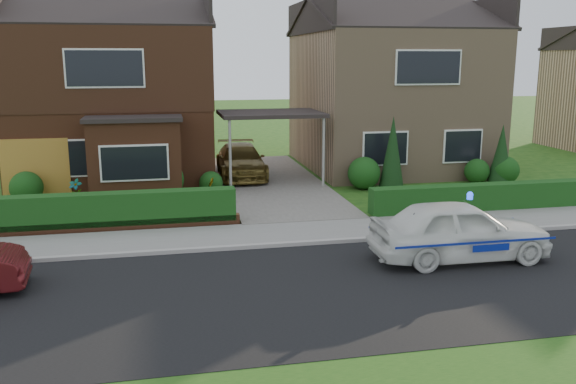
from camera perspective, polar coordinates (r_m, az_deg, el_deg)
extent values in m
plane|color=#174512|center=(13.14, 7.01, -8.75)|extent=(120.00, 120.00, 0.00)
cube|color=black|center=(13.14, 7.01, -8.75)|extent=(60.00, 6.00, 0.02)
cube|color=#9E9993|center=(15.88, 3.49, -4.70)|extent=(60.00, 0.16, 0.12)
cube|color=slate|center=(16.85, 2.55, -3.71)|extent=(60.00, 2.00, 0.10)
cube|color=#666059|center=(23.41, -1.62, 0.89)|extent=(3.80, 12.00, 0.12)
cube|color=brown|center=(25.71, -15.84, 7.86)|extent=(7.20, 8.00, 5.80)
cube|color=white|center=(22.07, -20.39, 2.95)|extent=(1.80, 0.08, 1.30)
cube|color=white|center=(21.82, -12.14, 3.35)|extent=(1.60, 0.08, 1.30)
cube|color=white|center=(21.64, -16.78, 11.02)|extent=(2.60, 0.08, 1.30)
cube|color=black|center=(25.65, -16.03, 11.08)|extent=(7.26, 8.06, 2.90)
cube|color=brown|center=(21.17, -14.08, 2.85)|extent=(3.00, 1.40, 2.70)
cube|color=black|center=(20.99, -14.29, 6.67)|extent=(3.20, 1.60, 0.14)
cube|color=tan|center=(27.47, 9.33, 8.42)|extent=(7.20, 8.00, 5.80)
cube|color=white|center=(23.33, 9.09, 4.04)|extent=(1.80, 0.08, 1.30)
cube|color=white|center=(24.63, 16.02, 4.15)|extent=(1.60, 0.08, 1.30)
cube|color=white|center=(23.70, 12.99, 11.30)|extent=(2.60, 0.08, 1.30)
cube|color=black|center=(23.03, -1.66, 7.34)|extent=(3.80, 3.00, 0.14)
cylinder|color=gray|center=(21.58, -5.43, 3.34)|extent=(0.10, 0.10, 2.70)
cylinder|color=gray|center=(22.20, 3.34, 3.63)|extent=(0.10, 0.10, 2.70)
cube|color=olive|center=(22.25, -22.53, 1.94)|extent=(2.20, 0.10, 2.10)
cube|color=brown|center=(17.57, -17.15, -3.15)|extent=(7.70, 0.25, 0.36)
cube|color=#103310|center=(17.76, -17.07, -3.59)|extent=(7.50, 0.55, 0.90)
cube|color=#103310|center=(20.14, 17.85, -1.78)|extent=(7.50, 0.55, 0.80)
sphere|color=#103310|center=(21.95, -23.28, 0.38)|extent=(1.08, 1.08, 1.08)
sphere|color=#103310|center=(21.27, -11.47, 1.13)|extent=(1.32, 1.32, 1.32)
sphere|color=#103310|center=(21.68, -7.22, 0.84)|extent=(0.84, 0.84, 0.84)
sphere|color=#103310|center=(22.57, 7.13, 1.77)|extent=(1.20, 1.20, 1.20)
sphere|color=#103310|center=(24.55, 17.26, 1.87)|extent=(0.96, 0.96, 0.96)
sphere|color=#103310|center=(24.78, 19.63, 1.95)|extent=(1.08, 1.08, 1.08)
cone|color=black|center=(22.62, 9.74, 3.50)|extent=(0.90, 0.90, 2.60)
cone|color=black|center=(24.59, 19.33, 3.22)|extent=(0.90, 0.90, 2.20)
imported|color=silver|center=(15.03, 15.76, -3.50)|extent=(1.78, 4.28, 1.45)
sphere|color=#193FF2|center=(14.94, 16.66, -0.47)|extent=(0.17, 0.17, 0.17)
cube|color=navy|center=(14.32, 17.32, -4.63)|extent=(3.91, 0.02, 0.05)
cube|color=navy|center=(15.79, 14.32, -2.89)|extent=(3.91, 0.01, 0.05)
ellipsoid|color=black|center=(14.37, 11.78, -2.85)|extent=(0.22, 0.17, 0.21)
sphere|color=white|center=(14.32, 11.93, -2.95)|extent=(0.11, 0.11, 0.11)
sphere|color=black|center=(14.32, 11.91, -2.33)|extent=(0.13, 0.13, 0.13)
cone|color=black|center=(14.30, 11.74, -2.07)|extent=(0.04, 0.04, 0.05)
cone|color=black|center=(14.33, 12.07, -2.05)|extent=(0.04, 0.04, 0.05)
imported|color=brown|center=(24.25, -4.44, 2.93)|extent=(1.89, 4.42, 1.27)
imported|color=gray|center=(21.22, -19.23, -0.01)|extent=(0.52, 0.43, 0.84)
imported|color=gray|center=(21.10, -7.35, 0.33)|extent=(0.49, 0.46, 0.70)
imported|color=gray|center=(19.60, -19.55, -1.16)|extent=(0.50, 0.50, 0.74)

